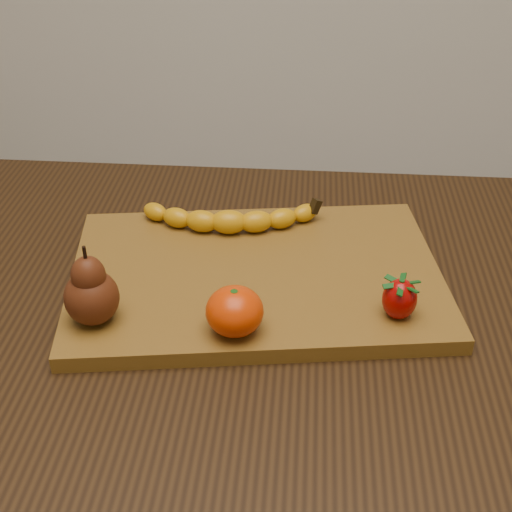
# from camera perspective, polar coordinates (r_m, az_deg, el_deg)

# --- Properties ---
(table) EXTENTS (1.00, 0.70, 0.76)m
(table) POSITION_cam_1_polar(r_m,az_deg,el_deg) (0.92, -1.11, -8.32)
(table) COLOR black
(table) RESTS_ON ground
(cutting_board) EXTENTS (0.49, 0.36, 0.02)m
(cutting_board) POSITION_cam_1_polar(r_m,az_deg,el_deg) (0.88, -0.00, -1.63)
(cutting_board) COLOR brown
(cutting_board) RESTS_ON table
(banana) EXTENTS (0.21, 0.07, 0.03)m
(banana) POSITION_cam_1_polar(r_m,az_deg,el_deg) (0.94, -2.19, 2.74)
(banana) COLOR #CF9209
(banana) RESTS_ON cutting_board
(pear) EXTENTS (0.08, 0.08, 0.09)m
(pear) POSITION_cam_1_polar(r_m,az_deg,el_deg) (0.79, -13.16, -2.26)
(pear) COLOR #4E200C
(pear) RESTS_ON cutting_board
(mandarin) EXTENTS (0.06, 0.06, 0.05)m
(mandarin) POSITION_cam_1_polar(r_m,az_deg,el_deg) (0.76, -1.73, -4.44)
(mandarin) COLOR #CC3202
(mandarin) RESTS_ON cutting_board
(strawberry) EXTENTS (0.05, 0.05, 0.05)m
(strawberry) POSITION_cam_1_polar(r_m,az_deg,el_deg) (0.80, 11.43, -3.28)
(strawberry) COLOR #9C0604
(strawberry) RESTS_ON cutting_board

